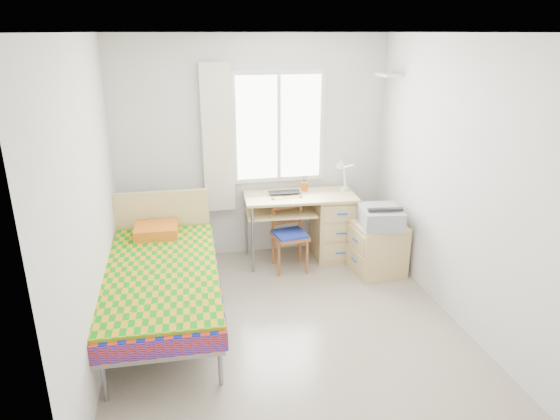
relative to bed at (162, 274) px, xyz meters
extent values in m
plane|color=#BCAD93|center=(1.11, -0.37, -0.47)|extent=(3.50, 3.50, 0.00)
plane|color=white|center=(1.11, -0.37, 2.13)|extent=(3.50, 3.50, 0.00)
plane|color=silver|center=(1.11, 1.38, 0.83)|extent=(3.20, 0.00, 3.20)
plane|color=silver|center=(-0.49, -0.37, 0.83)|extent=(0.00, 3.50, 3.50)
plane|color=silver|center=(2.71, -0.37, 0.83)|extent=(0.00, 3.50, 3.50)
cube|color=white|center=(1.41, 1.36, 1.08)|extent=(1.10, 0.04, 1.30)
cube|color=white|center=(1.41, 1.35, 1.08)|extent=(1.00, 0.02, 1.20)
cube|color=white|center=(1.41, 1.34, 1.08)|extent=(0.04, 0.02, 1.20)
cube|color=#EEEAC4|center=(0.69, 1.31, 0.98)|extent=(0.35, 0.05, 1.70)
cube|color=white|center=(2.60, 1.03, 1.68)|extent=(0.20, 0.32, 0.03)
cube|color=gray|center=(0.00, -0.08, -0.09)|extent=(1.06, 2.24, 0.07)
cube|color=red|center=(0.00, -0.08, 0.00)|extent=(1.10, 2.26, 0.16)
cube|color=#BF8F0D|center=(0.00, -0.10, 0.08)|extent=(1.08, 2.14, 0.03)
cube|color=tan|center=(0.00, 1.00, 0.20)|extent=(1.06, 0.08, 0.61)
cube|color=orange|center=(-0.05, 0.73, 0.16)|extent=(0.45, 0.39, 0.11)
cylinder|color=gray|center=(-0.43, -1.08, -0.29)|extent=(0.04, 0.04, 0.35)
cylinder|color=gray|center=(0.43, 0.93, -0.29)|extent=(0.04, 0.04, 0.35)
cube|color=tan|center=(1.60, 1.03, 0.33)|extent=(1.33, 0.68, 0.03)
cube|color=tan|center=(2.02, 1.03, -0.08)|extent=(0.49, 0.60, 0.78)
cube|color=tan|center=(1.36, 1.03, 0.16)|extent=(0.83, 0.60, 0.02)
cylinder|color=gray|center=(0.99, 0.79, -0.08)|extent=(0.03, 0.03, 0.78)
cylinder|color=gray|center=(0.99, 1.28, -0.08)|extent=(0.03, 0.03, 0.78)
cube|color=brown|center=(1.42, 0.78, -0.06)|extent=(0.41, 0.41, 0.04)
cube|color=#1B2E97|center=(1.42, 0.78, -0.04)|extent=(0.39, 0.39, 0.04)
cube|color=brown|center=(1.42, 0.94, 0.19)|extent=(0.33, 0.08, 0.36)
cylinder|color=brown|center=(1.26, 0.62, -0.27)|extent=(0.03, 0.03, 0.41)
cylinder|color=brown|center=(1.58, 0.94, -0.05)|extent=(0.04, 0.04, 0.83)
cube|color=tan|center=(2.37, 0.48, -0.18)|extent=(0.57, 0.52, 0.59)
cube|color=tan|center=(2.10, 0.48, -0.04)|extent=(0.04, 0.44, 0.21)
cube|color=tan|center=(2.10, 0.48, -0.29)|extent=(0.04, 0.44, 0.21)
cube|color=#93959A|center=(2.36, 0.46, 0.22)|extent=(0.49, 0.54, 0.20)
cube|color=black|center=(2.36, 0.46, 0.32)|extent=(0.38, 0.44, 0.02)
imported|color=black|center=(1.43, 1.06, 0.35)|extent=(0.38, 0.25, 0.03)
cylinder|color=orange|center=(1.69, 1.20, 0.39)|extent=(0.09, 0.09, 0.10)
cylinder|color=white|center=(2.16, 1.10, 0.36)|extent=(0.10, 0.10, 0.03)
cylinder|color=white|center=(2.16, 1.10, 0.51)|extent=(0.02, 0.12, 0.28)
cylinder|color=white|center=(2.14, 1.02, 0.65)|extent=(0.13, 0.25, 0.12)
cone|color=white|center=(2.06, 0.92, 0.68)|extent=(0.15, 0.16, 0.13)
imported|color=gray|center=(1.41, 1.06, 0.12)|extent=(0.19, 0.25, 0.02)
camera|label=1|loc=(0.20, -4.33, 2.14)|focal=32.00mm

